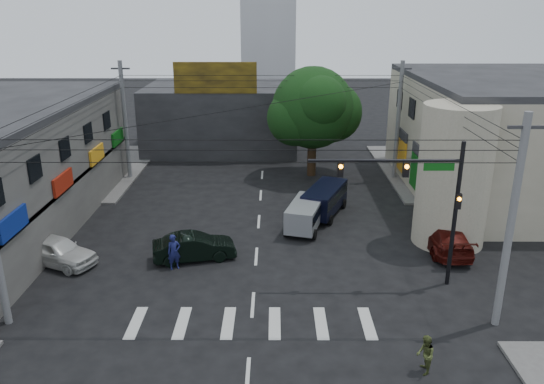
{
  "coord_description": "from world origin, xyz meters",
  "views": [
    {
      "loc": [
        0.96,
        -24.22,
        12.85
      ],
      "look_at": [
        0.85,
        4.0,
        3.04
      ],
      "focal_mm": 35.0,
      "sensor_mm": 36.0,
      "label": 1
    }
  ],
  "objects_px": {
    "traffic_gantry": "(422,191)",
    "utility_pole_far_left": "(125,122)",
    "utility_pole_near_right": "(511,225)",
    "maroon_sedan": "(444,237)",
    "silver_minivan": "(305,216)",
    "street_tree": "(313,108)",
    "utility_pole_far_right": "(398,122)",
    "white_compact": "(57,251)",
    "dark_sedan": "(194,247)",
    "traffic_officer": "(174,252)",
    "navy_van": "(324,201)",
    "pedestrian_olive": "(425,355)"
  },
  "relations": [
    {
      "from": "traffic_gantry",
      "to": "utility_pole_near_right",
      "type": "xyz_separation_m",
      "value": [
        2.68,
        -3.5,
        -0.23
      ]
    },
    {
      "from": "traffic_gantry",
      "to": "utility_pole_far_left",
      "type": "xyz_separation_m",
      "value": [
        -18.32,
        17.0,
        -0.23
      ]
    },
    {
      "from": "traffic_gantry",
      "to": "white_compact",
      "type": "bearing_deg",
      "value": 173.51
    },
    {
      "from": "utility_pole_far_right",
      "to": "maroon_sedan",
      "type": "height_order",
      "value": "utility_pole_far_right"
    },
    {
      "from": "navy_van",
      "to": "street_tree",
      "type": "bearing_deg",
      "value": 24.1
    },
    {
      "from": "street_tree",
      "to": "traffic_officer",
      "type": "bearing_deg",
      "value": -116.51
    },
    {
      "from": "utility_pole_near_right",
      "to": "maroon_sedan",
      "type": "xyz_separation_m",
      "value": [
        0.0,
        7.46,
        -3.84
      ]
    },
    {
      "from": "maroon_sedan",
      "to": "utility_pole_near_right",
      "type": "bearing_deg",
      "value": 90.15
    },
    {
      "from": "utility_pole_far_left",
      "to": "dark_sedan",
      "type": "bearing_deg",
      "value": -63.41
    },
    {
      "from": "utility_pole_near_right",
      "to": "white_compact",
      "type": "height_order",
      "value": "utility_pole_near_right"
    },
    {
      "from": "traffic_gantry",
      "to": "silver_minivan",
      "type": "relative_size",
      "value": 1.65
    },
    {
      "from": "traffic_gantry",
      "to": "navy_van",
      "type": "height_order",
      "value": "traffic_gantry"
    },
    {
      "from": "dark_sedan",
      "to": "silver_minivan",
      "type": "height_order",
      "value": "silver_minivan"
    },
    {
      "from": "maroon_sedan",
      "to": "silver_minivan",
      "type": "relative_size",
      "value": 1.21
    },
    {
      "from": "utility_pole_near_right",
      "to": "utility_pole_far_left",
      "type": "xyz_separation_m",
      "value": [
        -21.0,
        20.5,
        0.0
      ]
    },
    {
      "from": "traffic_gantry",
      "to": "white_compact",
      "type": "distance_m",
      "value": 18.89
    },
    {
      "from": "navy_van",
      "to": "traffic_officer",
      "type": "relative_size",
      "value": 2.65
    },
    {
      "from": "utility_pole_far_right",
      "to": "white_compact",
      "type": "bearing_deg",
      "value": -144.61
    },
    {
      "from": "traffic_officer",
      "to": "pedestrian_olive",
      "type": "xyz_separation_m",
      "value": [
        10.75,
        -8.31,
        -0.17
      ]
    },
    {
      "from": "utility_pole_near_right",
      "to": "white_compact",
      "type": "bearing_deg",
      "value": 165.12
    },
    {
      "from": "dark_sedan",
      "to": "traffic_officer",
      "type": "bearing_deg",
      "value": 127.74
    },
    {
      "from": "street_tree",
      "to": "white_compact",
      "type": "height_order",
      "value": "street_tree"
    },
    {
      "from": "utility_pole_near_right",
      "to": "traffic_gantry",
      "type": "bearing_deg",
      "value": 127.42
    },
    {
      "from": "utility_pole_near_right",
      "to": "white_compact",
      "type": "distance_m",
      "value": 22.06
    },
    {
      "from": "traffic_gantry",
      "to": "white_compact",
      "type": "relative_size",
      "value": 1.49
    },
    {
      "from": "pedestrian_olive",
      "to": "maroon_sedan",
      "type": "bearing_deg",
      "value": 164.5
    },
    {
      "from": "traffic_officer",
      "to": "dark_sedan",
      "type": "bearing_deg",
      "value": 25.84
    },
    {
      "from": "dark_sedan",
      "to": "white_compact",
      "type": "distance_m",
      "value": 7.21
    },
    {
      "from": "maroon_sedan",
      "to": "pedestrian_olive",
      "type": "relative_size",
      "value": 3.4
    },
    {
      "from": "pedestrian_olive",
      "to": "traffic_gantry",
      "type": "bearing_deg",
      "value": 174.04
    },
    {
      "from": "white_compact",
      "to": "pedestrian_olive",
      "type": "relative_size",
      "value": 3.12
    },
    {
      "from": "white_compact",
      "to": "silver_minivan",
      "type": "height_order",
      "value": "silver_minivan"
    },
    {
      "from": "navy_van",
      "to": "utility_pole_far_right",
      "type": "bearing_deg",
      "value": -16.64
    },
    {
      "from": "dark_sedan",
      "to": "white_compact",
      "type": "bearing_deg",
      "value": 81.2
    },
    {
      "from": "utility_pole_far_left",
      "to": "maroon_sedan",
      "type": "xyz_separation_m",
      "value": [
        21.0,
        -13.04,
        -3.84
      ]
    },
    {
      "from": "pedestrian_olive",
      "to": "traffic_officer",
      "type": "bearing_deg",
      "value": -122.99
    },
    {
      "from": "navy_van",
      "to": "traffic_officer",
      "type": "bearing_deg",
      "value": 154.71
    },
    {
      "from": "traffic_gantry",
      "to": "silver_minivan",
      "type": "height_order",
      "value": "traffic_gantry"
    },
    {
      "from": "utility_pole_far_left",
      "to": "silver_minivan",
      "type": "height_order",
      "value": "utility_pole_far_left"
    },
    {
      "from": "dark_sedan",
      "to": "navy_van",
      "type": "bearing_deg",
      "value": -62.18
    },
    {
      "from": "maroon_sedan",
      "to": "navy_van",
      "type": "bearing_deg",
      "value": -40.43
    },
    {
      "from": "street_tree",
      "to": "utility_pole_near_right",
      "type": "height_order",
      "value": "utility_pole_near_right"
    },
    {
      "from": "silver_minivan",
      "to": "dark_sedan",
      "type": "bearing_deg",
      "value": 139.48
    },
    {
      "from": "dark_sedan",
      "to": "silver_minivan",
      "type": "distance_m",
      "value": 7.45
    },
    {
      "from": "utility_pole_near_right",
      "to": "traffic_officer",
      "type": "relative_size",
      "value": 4.87
    },
    {
      "from": "silver_minivan",
      "to": "traffic_officer",
      "type": "distance_m",
      "value": 8.8
    },
    {
      "from": "traffic_gantry",
      "to": "maroon_sedan",
      "type": "bearing_deg",
      "value": 56.0
    },
    {
      "from": "street_tree",
      "to": "utility_pole_far_right",
      "type": "distance_m",
      "value": 6.63
    },
    {
      "from": "utility_pole_far_right",
      "to": "white_compact",
      "type": "relative_size",
      "value": 1.91
    },
    {
      "from": "street_tree",
      "to": "utility_pole_far_left",
      "type": "height_order",
      "value": "utility_pole_far_left"
    }
  ]
}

